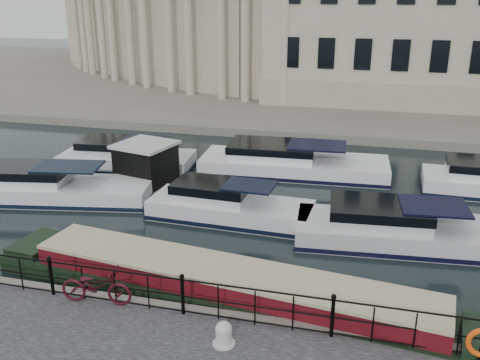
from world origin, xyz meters
name	(u,v)px	position (x,y,z in m)	size (l,w,h in m)	color
ground_plane	(209,289)	(0.00, 0.00, 0.00)	(160.00, 160.00, 0.00)	black
far_bank	(329,83)	(0.00, 39.00, 0.28)	(120.00, 42.00, 0.55)	#6B665B
railing	(183,293)	(0.00, -2.25, 1.20)	(24.14, 0.14, 1.22)	black
civic_building	(317,13)	(-1.00, 34.71, 7.04)	(53.55, 31.84, 16.85)	#ADA38C
bicycle	(96,286)	(-2.53, -2.34, 1.09)	(0.71, 2.05, 1.07)	#400B15
mooring_bollard	(224,334)	(1.44, -3.25, 0.85)	(0.57, 0.57, 0.64)	#BBBCB7
narrowboat	(228,293)	(0.82, -0.66, 0.37)	(15.72, 4.07, 1.57)	black
harbour_hut	(146,167)	(-5.72, 8.27, 0.95)	(3.92, 3.51, 2.21)	#6B665B
cabin_cruisers	(252,187)	(-0.60, 8.40, 0.37)	(28.08, 10.61, 1.99)	white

